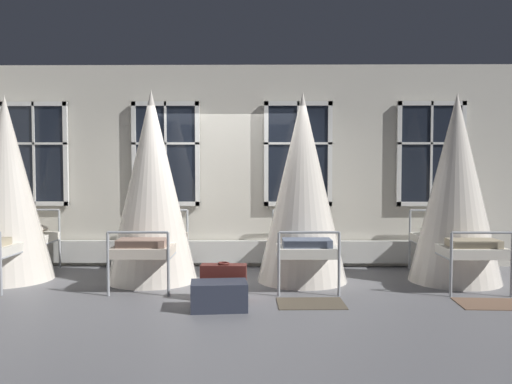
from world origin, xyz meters
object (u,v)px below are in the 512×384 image
Objects in this scene: cot_third at (302,190)px; suitcase_dark at (224,282)px; cot_second at (152,189)px; travel_trunk at (219,296)px; cot_first at (6,191)px; cot_fourth at (456,190)px.

cot_third is 4.79× the size of suitcase_dark.
cot_second reaches higher than travel_trunk.
cot_third reaches higher than cot_first.
cot_second is 2.15m from cot_third.
cot_second is at bearing 89.89° from cot_fourth.
suitcase_dark is at bearing 136.06° from cot_third.
cot_first is 0.98× the size of cot_third.
cot_fourth is at bearing -88.70° from cot_first.
cot_second reaches higher than cot_first.
suitcase_dark is (-3.23, -1.12, -1.08)m from cot_fourth.
cot_third is 4.23× the size of travel_trunk.
cot_second is at bearing 124.90° from travel_trunk.
travel_trunk is (-1.07, -1.57, -1.15)m from cot_third.
suitcase_dark is at bearing 108.87° from cot_fourth.
suitcase_dark is 0.45m from travel_trunk.
cot_fourth is (6.44, -0.02, 0.01)m from cot_first.
travel_trunk is at bearing -91.40° from suitcase_dark.
cot_fourth is at bearing 25.66° from travel_trunk.
cot_second is at bearing -89.28° from cot_first.
cot_first is at bearing 89.60° from cot_fourth.
cot_third is at bearing -88.64° from cot_first.
travel_trunk is at bearing 115.45° from cot_fourth.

